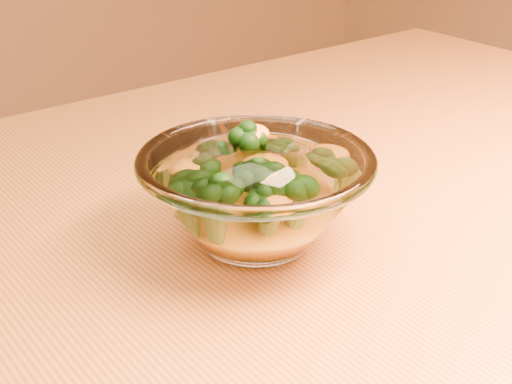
{
  "coord_description": "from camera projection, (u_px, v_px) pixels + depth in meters",
  "views": [
    {
      "loc": [
        -0.4,
        -0.43,
        1.05
      ],
      "look_at": [
        -0.09,
        -0.02,
        0.8
      ],
      "focal_mm": 50.0,
      "sensor_mm": 36.0,
      "label": 1
    }
  ],
  "objects": [
    {
      "name": "cheese_sauce",
      "position": [
        256.0,
        216.0,
        0.58
      ],
      "size": [
        0.1,
        0.1,
        0.03
      ],
      "primitive_type": "ellipsoid",
      "color": "#FFA315",
      "rests_on": "glass_bowl"
    },
    {
      "name": "table",
      "position": [
        313.0,
        293.0,
        0.7
      ],
      "size": [
        1.2,
        0.8,
        0.75
      ],
      "color": "#BD6F38",
      "rests_on": "ground"
    },
    {
      "name": "glass_bowl",
      "position": [
        256.0,
        197.0,
        0.57
      ],
      "size": [
        0.19,
        0.19,
        0.08
      ],
      "color": "white",
      "rests_on": "table"
    },
    {
      "name": "broccoli_heap",
      "position": [
        251.0,
        182.0,
        0.57
      ],
      "size": [
        0.15,
        0.12,
        0.07
      ],
      "color": "black",
      "rests_on": "cheese_sauce"
    }
  ]
}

